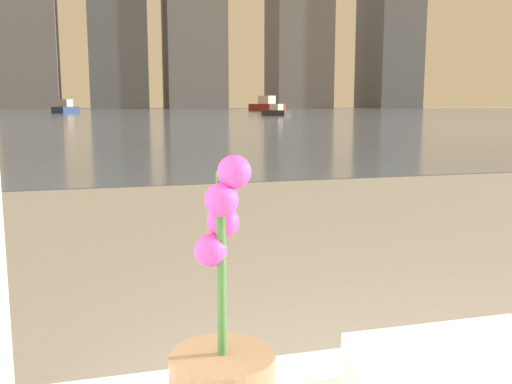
{
  "coord_description": "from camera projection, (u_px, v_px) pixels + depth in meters",
  "views": [
    {
      "loc": [
        -0.65,
        0.14,
        0.98
      ],
      "look_at": [
        0.01,
        2.48,
        0.6
      ],
      "focal_mm": 40.0,
      "sensor_mm": 36.0,
      "label": 1
    }
  ],
  "objects": [
    {
      "name": "potted_orchid",
      "position": [
        222.0,
        355.0,
        0.74
      ],
      "size": [
        0.14,
        0.14,
        0.34
      ],
      "color": "#8C6B4C",
      "rests_on": "bathtub"
    },
    {
      "name": "harbor_boat_2",
      "position": [
        66.0,
        108.0,
        59.87
      ],
      "size": [
        2.77,
        4.03,
        1.43
      ],
      "color": "navy",
      "rests_on": "harbor_water"
    },
    {
      "name": "towel_stack",
      "position": [
        464.0,
        374.0,
        0.78
      ],
      "size": [
        0.29,
        0.17,
        0.08
      ],
      "color": "white",
      "rests_on": "bathtub"
    },
    {
      "name": "harbor_water",
      "position": [
        101.0,
        113.0,
        59.18
      ],
      "size": [
        180.0,
        110.0,
        0.01
      ],
      "color": "slate",
      "rests_on": "ground_plane"
    },
    {
      "name": "skyline_tower_5",
      "position": [
        390.0,
        36.0,
        126.93
      ],
      "size": [
        10.12,
        13.58,
        32.02
      ],
      "color": "slate",
      "rests_on": "ground_plane"
    },
    {
      "name": "harbor_boat_0",
      "position": [
        276.0,
        112.0,
        46.97
      ],
      "size": [
        2.03,
        2.66,
        0.96
      ],
      "color": "#2D2D33",
      "rests_on": "harbor_water"
    },
    {
      "name": "harbor_boat_1",
      "position": [
        267.0,
        106.0,
        77.32
      ],
      "size": [
        4.09,
        5.75,
        2.06
      ],
      "color": "maroon",
      "rests_on": "harbor_water"
    }
  ]
}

